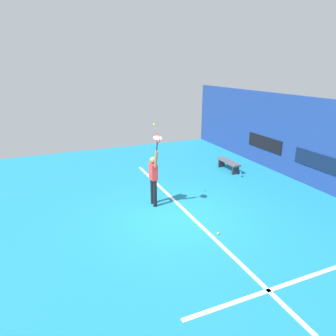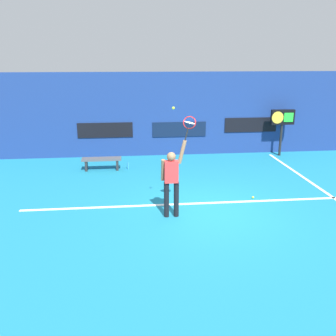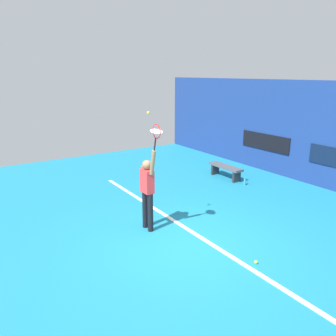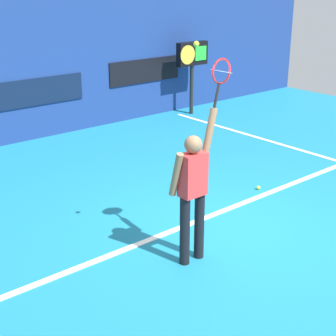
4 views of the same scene
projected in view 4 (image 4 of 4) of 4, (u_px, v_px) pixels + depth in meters
ground_plane at (231, 229)px, 7.51m from camera, size 18.00×18.00×0.00m
back_wall at (33, 63)px, 11.25m from camera, size 18.00×0.20×3.36m
sponsor_banner_center at (38, 92)px, 11.38m from camera, size 2.20×0.03×0.60m
sponsor_banner_starboard at (145, 71)px, 13.14m from camera, size 2.20×0.03×0.60m
court_baseline at (207, 217)px, 7.87m from camera, size 10.00×0.10×0.01m
court_sideline at (284, 145)px, 11.22m from camera, size 0.10×7.00×0.01m
tennis_player at (193, 188)px, 6.35m from camera, size 0.62×0.31×1.98m
tennis_racket at (221, 74)px, 6.12m from camera, size 0.38×0.27×0.63m
tennis_ball at (196, 44)px, 5.79m from camera, size 0.07×0.07×0.07m
scoreboard_clock at (192, 58)px, 13.33m from camera, size 0.96×0.20×1.89m
spare_ball at (258, 188)px, 8.89m from camera, size 0.07×0.07×0.07m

